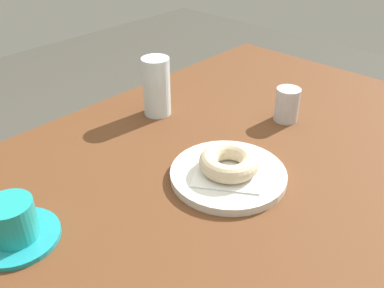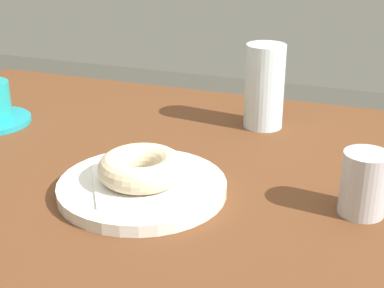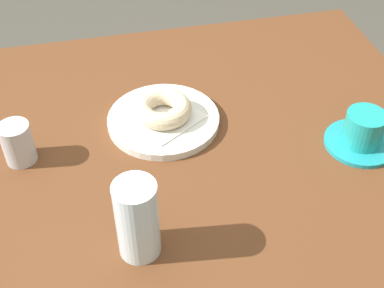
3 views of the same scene
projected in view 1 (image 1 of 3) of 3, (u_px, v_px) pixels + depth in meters
table at (227, 191)px, 0.88m from camera, size 1.18×0.79×0.76m
plate_sugar_ring at (228, 175)px, 0.77m from camera, size 0.22×0.22×0.02m
napkin_sugar_ring at (228, 171)px, 0.77m from camera, size 0.17×0.17×0.00m
donut_sugar_ring at (229, 162)px, 0.76m from camera, size 0.11×0.11×0.03m
water_glass at (156, 87)px, 0.96m from camera, size 0.06×0.06×0.14m
coffee_cup at (14, 224)px, 0.63m from camera, size 0.13×0.13×0.07m
sugar_jar at (286, 104)px, 0.95m from camera, size 0.06×0.06×0.08m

